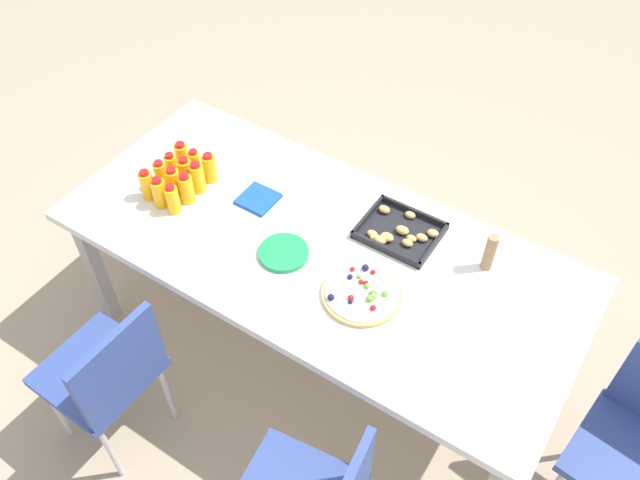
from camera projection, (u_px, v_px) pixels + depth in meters
name	position (u px, v px, depth m)	size (l,w,h in m)	color
ground_plane	(318.00, 349.00, 3.15)	(12.00, 12.00, 0.00)	tan
party_table	(318.00, 255.00, 2.64)	(2.11, 0.95, 0.76)	silver
chair_near_left	(107.00, 373.00, 2.49)	(0.41, 0.41, 0.83)	#33478C
juice_bottle_0	(147.00, 185.00, 2.73)	(0.06, 0.06, 0.14)	#F9AE14
juice_bottle_1	(160.00, 193.00, 2.70)	(0.06, 0.06, 0.14)	#F9AD14
juice_bottle_2	(173.00, 199.00, 2.67)	(0.06, 0.06, 0.14)	#FAAE14
juice_bottle_3	(161.00, 175.00, 2.77)	(0.05, 0.05, 0.14)	#FAAD14
juice_bottle_4	(174.00, 182.00, 2.74)	(0.06, 0.06, 0.14)	#FAAD14
juice_bottle_5	(186.00, 189.00, 2.71)	(0.06, 0.06, 0.14)	#F9AC14
juice_bottle_6	(172.00, 167.00, 2.81)	(0.05, 0.05, 0.13)	#F9AC14
juice_bottle_7	(186.00, 172.00, 2.79)	(0.06, 0.06, 0.14)	#F9AD14
juice_bottle_8	(198.00, 178.00, 2.75)	(0.06, 0.06, 0.15)	#F9AF14
juice_bottle_9	(182.00, 156.00, 2.86)	(0.06, 0.06, 0.13)	#FAAD14
juice_bottle_10	(195.00, 163.00, 2.83)	(0.05, 0.05, 0.13)	#FAAE14
juice_bottle_11	(210.00, 168.00, 2.80)	(0.06, 0.06, 0.14)	#FAAC14
fruit_pizza	(362.00, 293.00, 2.41)	(0.30, 0.30, 0.05)	tan
snack_tray	(399.00, 232.00, 2.62)	(0.31, 0.26, 0.04)	black
plate_stack	(284.00, 253.00, 2.55)	(0.20, 0.20, 0.02)	#1E8C4C
napkin_stack	(258.00, 199.00, 2.76)	(0.15, 0.15, 0.02)	#194CA5
cardboard_tube	(490.00, 252.00, 2.45)	(0.04, 0.04, 0.17)	#9E7A56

